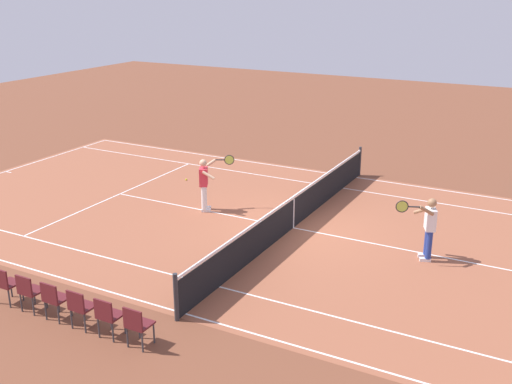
{
  "coord_description": "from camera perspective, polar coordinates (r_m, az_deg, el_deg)",
  "views": [
    {
      "loc": [
        -6.72,
        14.9,
        6.66
      ],
      "look_at": [
        1.22,
        -0.0,
        0.9
      ],
      "focal_mm": 42.7,
      "sensor_mm": 36.0,
      "label": 1
    }
  ],
  "objects": [
    {
      "name": "spectator_chair_2",
      "position": [
        12.98,
        -16.14,
        -10.21
      ],
      "size": [
        0.44,
        0.44,
        0.88
      ],
      "color": "#38383D",
      "rests_on": "ground_plane"
    },
    {
      "name": "court_slab",
      "position": [
        17.65,
        3.49,
        -3.37
      ],
      "size": [
        24.2,
        11.4,
        0.0
      ],
      "primitive_type": "cube",
      "color": "#935138",
      "rests_on": "ground_plane"
    },
    {
      "name": "spectator_chair_5",
      "position": [
        14.46,
        -22.43,
        -7.84
      ],
      "size": [
        0.44,
        0.44,
        0.88
      ],
      "color": "#38383D",
      "rests_on": "ground_plane"
    },
    {
      "name": "tennis_net",
      "position": [
        17.47,
        3.52,
        -1.88
      ],
      "size": [
        0.1,
        11.7,
        1.08
      ],
      "color": "#2D2D33",
      "rests_on": "ground_plane"
    },
    {
      "name": "tennis_player_far",
      "position": [
        15.89,
        15.86,
        -3.06
      ],
      "size": [
        0.92,
        0.94,
        1.7
      ],
      "color": "navy",
      "rests_on": "ground_plane"
    },
    {
      "name": "court_line_markings",
      "position": [
        17.65,
        3.49,
        -3.36
      ],
      "size": [
        23.85,
        11.05,
        0.01
      ],
      "color": "white",
      "rests_on": "ground_plane"
    },
    {
      "name": "spectator_chair_3",
      "position": [
        13.45,
        -18.4,
        -9.38
      ],
      "size": [
        0.44,
        0.44,
        0.88
      ],
      "color": "#38383D",
      "rests_on": "ground_plane"
    },
    {
      "name": "spectator_chair_1",
      "position": [
        12.54,
        -13.7,
        -11.09
      ],
      "size": [
        0.44,
        0.44,
        0.88
      ],
      "color": "#38383D",
      "rests_on": "ground_plane"
    },
    {
      "name": "spectator_chair_0",
      "position": [
        12.12,
        -11.08,
        -12.01
      ],
      "size": [
        0.44,
        0.44,
        0.88
      ],
      "color": "#38383D",
      "rests_on": "ground_plane"
    },
    {
      "name": "tennis_player_near",
      "position": [
        18.72,
        -4.82,
        0.95
      ],
      "size": [
        0.87,
        0.99,
        1.7
      ],
      "color": "white",
      "rests_on": "ground_plane"
    },
    {
      "name": "ground_plane",
      "position": [
        17.65,
        3.49,
        -3.37
      ],
      "size": [
        60.0,
        60.0,
        0.0
      ],
      "primitive_type": "plane",
      "color": "brown"
    },
    {
      "name": "spectator_chair_4",
      "position": [
        13.95,
        -20.49,
        -8.59
      ],
      "size": [
        0.44,
        0.44,
        0.88
      ],
      "color": "#38383D",
      "rests_on": "ground_plane"
    },
    {
      "name": "tennis_ball",
      "position": [
        21.99,
        -6.56,
        1.17
      ],
      "size": [
        0.07,
        0.07,
        0.07
      ],
      "primitive_type": "sphere",
      "color": "#CCE01E",
      "rests_on": "ground_plane"
    }
  ]
}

